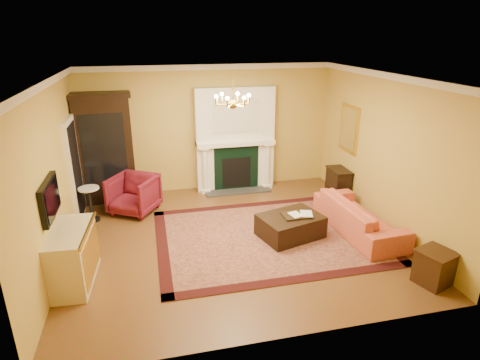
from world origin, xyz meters
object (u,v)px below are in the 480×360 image
object	(u,v)px
pedestal_table	(90,202)
end_table	(434,268)
wingback_armchair	(133,193)
console_table	(338,185)
coral_sofa	(359,211)
china_cabinet	(106,151)
commode	(72,257)
leather_ottoman	(290,226)

from	to	relation	value
pedestal_table	end_table	world-z (taller)	pedestal_table
wingback_armchair	console_table	distance (m)	4.64
pedestal_table	console_table	bearing A→B (deg)	-0.77
wingback_armchair	end_table	bearing A→B (deg)	-8.40
coral_sofa	china_cabinet	bearing A→B (deg)	56.84
end_table	console_table	distance (m)	3.45
commode	wingback_armchair	bearing A→B (deg)	74.02
coral_sofa	console_table	world-z (taller)	coral_sofa
coral_sofa	leather_ottoman	bearing A→B (deg)	82.60
wingback_armchair	china_cabinet	bearing A→B (deg)	154.14
pedestal_table	end_table	xyz separation A→B (m)	(5.42, -3.52, -0.16)
pedestal_table	end_table	size ratio (longest dim) A/B	1.38
coral_sofa	console_table	bearing A→B (deg)	-15.26
coral_sofa	end_table	xyz separation A→B (m)	(0.28, -1.84, -0.16)
wingback_armchair	commode	size ratio (longest dim) A/B	0.75
commode	coral_sofa	xyz separation A→B (m)	(5.17, 0.54, -0.02)
pedestal_table	commode	bearing A→B (deg)	-90.78
pedestal_table	coral_sofa	bearing A→B (deg)	-18.09
commode	coral_sofa	bearing A→B (deg)	9.77
china_cabinet	leather_ottoman	bearing A→B (deg)	-42.47
end_table	china_cabinet	bearing A→B (deg)	137.96
end_table	leather_ottoman	world-z (taller)	end_table
china_cabinet	pedestal_table	world-z (taller)	china_cabinet
china_cabinet	wingback_armchair	bearing A→B (deg)	-61.78
china_cabinet	end_table	distance (m)	6.95
leather_ottoman	pedestal_table	bearing A→B (deg)	141.28
pedestal_table	commode	world-z (taller)	commode
china_cabinet	end_table	bearing A→B (deg)	-46.86
china_cabinet	wingback_armchair	world-z (taller)	china_cabinet
wingback_armchair	commode	xyz separation A→B (m)	(-0.89, -2.46, -0.01)
china_cabinet	end_table	xyz separation A→B (m)	(5.12, -4.62, -0.92)
end_table	wingback_armchair	bearing A→B (deg)	140.50
end_table	leather_ottoman	xyz separation A→B (m)	(-1.65, 1.94, -0.04)
pedestal_table	leather_ottoman	bearing A→B (deg)	-22.78
coral_sofa	console_table	size ratio (longest dim) A/B	3.14
commode	pedestal_table	bearing A→B (deg)	93.05
china_cabinet	console_table	world-z (taller)	china_cabinet
end_table	leather_ottoman	distance (m)	2.55
china_cabinet	leather_ottoman	world-z (taller)	china_cabinet
china_cabinet	wingback_armchair	xyz separation A→B (m)	(0.56, -0.85, -0.73)
pedestal_table	console_table	xyz separation A→B (m)	(5.48, -0.07, -0.08)
end_table	console_table	xyz separation A→B (m)	(0.06, 3.45, 0.08)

